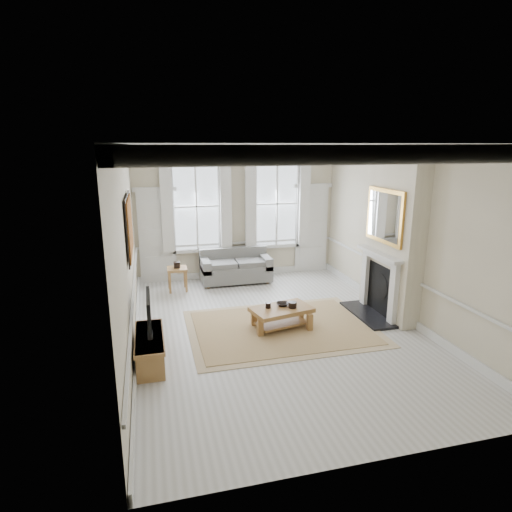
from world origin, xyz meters
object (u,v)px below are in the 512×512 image
object	(u,v)px
side_table	(177,272)
tv_stand	(150,349)
sofa	(235,268)
coffee_table	(282,312)

from	to	relation	value
side_table	tv_stand	distance (m)	3.54
sofa	tv_stand	xyz separation A→B (m)	(-2.17, -3.80, -0.12)
side_table	tv_stand	bearing A→B (deg)	-101.32
sofa	side_table	size ratio (longest dim) A/B	3.10
coffee_table	tv_stand	size ratio (longest dim) A/B	0.96
coffee_table	tv_stand	xyz separation A→B (m)	(-2.43, -0.73, -0.11)
side_table	tv_stand	xyz separation A→B (m)	(-0.69, -3.46, -0.22)
coffee_table	tv_stand	distance (m)	2.54
sofa	coffee_table	xyz separation A→B (m)	(0.26, -3.07, -0.01)
sofa	coffee_table	distance (m)	3.08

